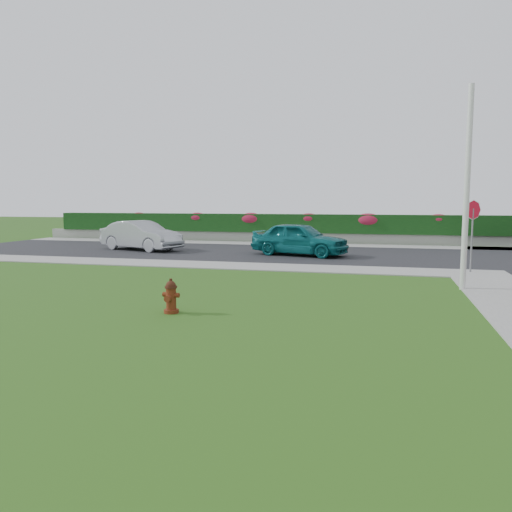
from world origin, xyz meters
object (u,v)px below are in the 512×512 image
(sedan_silver, at_px, (141,235))
(sedan_teal, at_px, (300,239))
(utility_pole, at_px, (467,189))
(stop_sign, at_px, (473,219))
(fire_hydrant, at_px, (171,297))

(sedan_silver, bearing_deg, sedan_teal, -74.68)
(utility_pole, distance_m, stop_sign, 3.75)
(sedan_silver, xyz_separation_m, utility_pole, (13.94, -7.83, 2.04))
(utility_pole, height_order, stop_sign, utility_pole)
(sedan_silver, distance_m, utility_pole, 16.12)
(sedan_silver, bearing_deg, stop_sign, -87.65)
(sedan_silver, height_order, utility_pole, utility_pole)
(fire_hydrant, xyz_separation_m, utility_pole, (6.69, 4.78, 2.44))
(fire_hydrant, distance_m, sedan_teal, 12.18)
(sedan_teal, distance_m, sedan_silver, 8.10)
(fire_hydrant, bearing_deg, sedan_teal, 89.83)
(sedan_teal, relative_size, stop_sign, 1.74)
(fire_hydrant, relative_size, utility_pole, 0.14)
(sedan_silver, distance_m, stop_sign, 15.34)
(fire_hydrant, bearing_deg, sedan_silver, 123.67)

